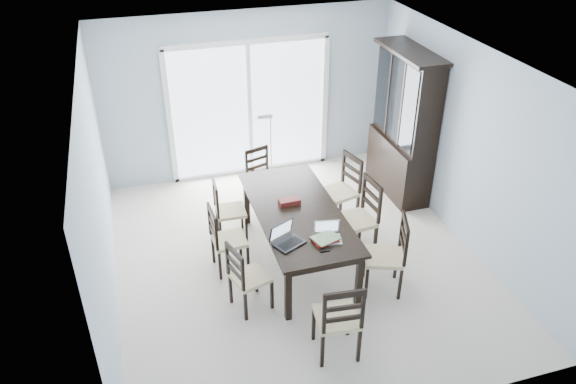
% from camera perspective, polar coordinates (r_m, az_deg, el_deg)
% --- Properties ---
extents(floor, '(5.00, 5.00, 0.00)m').
position_cam_1_polar(floor, '(7.29, 0.91, -6.81)').
color(floor, beige).
rests_on(floor, ground).
extents(ceiling, '(5.00, 5.00, 0.00)m').
position_cam_1_polar(ceiling, '(6.05, 1.12, 13.00)').
color(ceiling, white).
rests_on(ceiling, back_wall).
extents(back_wall, '(4.50, 0.02, 2.60)m').
position_cam_1_polar(back_wall, '(8.76, -4.01, 9.76)').
color(back_wall, '#A3B4C3').
rests_on(back_wall, floor).
extents(wall_left, '(0.02, 5.00, 2.60)m').
position_cam_1_polar(wall_left, '(6.35, -18.73, -0.78)').
color(wall_left, '#A3B4C3').
rests_on(wall_left, floor).
extents(wall_right, '(0.02, 5.00, 2.60)m').
position_cam_1_polar(wall_right, '(7.50, 17.68, 4.46)').
color(wall_right, '#A3B4C3').
rests_on(wall_right, floor).
extents(balcony, '(4.50, 2.00, 0.10)m').
position_cam_1_polar(balcony, '(10.21, -5.03, 4.64)').
color(balcony, gray).
rests_on(balcony, ground).
extents(railing, '(4.50, 0.06, 1.10)m').
position_cam_1_polar(railing, '(10.87, -6.33, 9.72)').
color(railing, '#99999E').
rests_on(railing, balcony).
extents(dining_table, '(1.00, 2.20, 0.75)m').
position_cam_1_polar(dining_table, '(6.90, 0.96, -2.39)').
color(dining_table, black).
rests_on(dining_table, floor).
extents(china_hutch, '(0.50, 1.38, 2.20)m').
position_cam_1_polar(china_hutch, '(8.44, 11.66, 6.62)').
color(china_hutch, black).
rests_on(china_hutch, floor).
extents(sliding_door, '(2.52, 0.05, 2.18)m').
position_cam_1_polar(sliding_door, '(8.82, -3.93, 8.42)').
color(sliding_door, silver).
rests_on(sliding_door, floor).
extents(chair_left_near, '(0.49, 0.48, 1.01)m').
position_cam_1_polar(chair_left_near, '(6.26, -4.57, -8.05)').
color(chair_left_near, black).
rests_on(chair_left_near, floor).
extents(chair_left_mid, '(0.43, 0.41, 1.04)m').
position_cam_1_polar(chair_left_mid, '(6.84, -6.76, -4.16)').
color(chair_left_mid, black).
rests_on(chair_left_mid, floor).
extents(chair_left_far, '(0.41, 0.40, 1.01)m').
position_cam_1_polar(chair_left_far, '(7.42, -6.55, -1.22)').
color(chair_left_far, black).
rests_on(chair_left_far, floor).
extents(chair_right_near, '(0.56, 0.55, 1.14)m').
position_cam_1_polar(chair_right_near, '(6.60, 10.62, -5.54)').
color(chair_right_near, black).
rests_on(chair_right_near, floor).
extents(chair_right_mid, '(0.50, 0.49, 1.19)m').
position_cam_1_polar(chair_right_mid, '(7.16, 7.61, -1.75)').
color(chair_right_mid, black).
rests_on(chair_right_mid, floor).
extents(chair_right_far, '(0.54, 0.53, 1.14)m').
position_cam_1_polar(chair_right_far, '(7.78, 5.82, 1.02)').
color(chair_right_far, black).
rests_on(chair_right_far, floor).
extents(chair_end_near, '(0.47, 0.48, 1.13)m').
position_cam_1_polar(chair_end_near, '(5.68, 5.31, -12.22)').
color(chair_end_near, black).
rests_on(chair_end_near, floor).
extents(chair_end_far, '(0.48, 0.49, 1.01)m').
position_cam_1_polar(chair_end_far, '(8.15, -2.81, 2.12)').
color(chair_end_far, black).
rests_on(chair_end_far, floor).
extents(laptop_dark, '(0.40, 0.35, 0.23)m').
position_cam_1_polar(laptop_dark, '(6.25, 0.14, -4.90)').
color(laptop_dark, black).
rests_on(laptop_dark, dining_table).
extents(laptop_silver, '(0.33, 0.26, 0.20)m').
position_cam_1_polar(laptop_silver, '(6.33, 4.11, -4.56)').
color(laptop_silver, silver).
rests_on(laptop_silver, dining_table).
extents(book_stack, '(0.34, 0.30, 0.05)m').
position_cam_1_polar(book_stack, '(6.33, 3.80, -4.80)').
color(book_stack, maroon).
rests_on(book_stack, dining_table).
extents(cell_phone, '(0.11, 0.05, 0.01)m').
position_cam_1_polar(cell_phone, '(6.20, 3.77, -5.91)').
color(cell_phone, black).
rests_on(cell_phone, dining_table).
extents(game_box, '(0.27, 0.14, 0.07)m').
position_cam_1_polar(game_box, '(6.96, 0.14, -0.97)').
color(game_box, '#4E110F').
rests_on(game_box, dining_table).
extents(hot_tub, '(2.03, 1.86, 0.96)m').
position_cam_1_polar(hot_tub, '(9.80, -7.62, 6.74)').
color(hot_tub, maroon).
rests_on(hot_tub, balcony).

